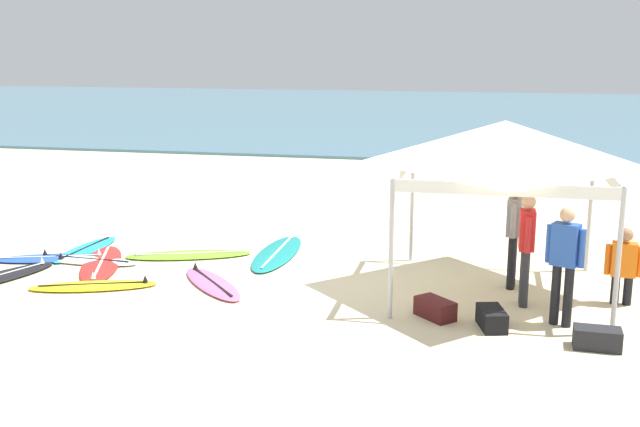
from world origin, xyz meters
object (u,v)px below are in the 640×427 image
Objects in this scene: canopy_tent at (504,144)px; gear_bag_by_pole at (435,309)px; surfboard_lime at (188,255)px; person_blue at (564,258)px; surfboard_white at (85,260)px; person_grey at (514,229)px; surfboard_teal at (277,253)px; surfboard_blue at (52,258)px; surfboard_pink at (212,283)px; person_orange at (624,263)px; person_red at (526,242)px; gear_bag_on_sand at (492,318)px; surfboard_red at (101,264)px; surfboard_cyan at (86,249)px; gear_bag_near_tent at (597,338)px; surfboard_yellow at (94,286)px.

canopy_tent reaches higher than gear_bag_by_pole.
surfboard_lime is 6.92m from person_blue.
person_grey is at bearing 0.83° from surfboard_white.
surfboard_teal is at bearing 151.08° from person_blue.
surfboard_blue is (-2.37, -0.74, 0.00)m from surfboard_lime.
surfboard_pink is 6.47m from person_orange.
person_red is at bearing -79.21° from person_grey.
surfboard_white is at bearing 163.30° from surfboard_pink.
person_red is at bearing -166.00° from person_orange.
person_blue is (6.49, -2.22, 0.95)m from surfboard_lime.
gear_bag_on_sand is at bearing -16.38° from gear_bag_by_pole.
person_grey reaches higher than surfboard_red.
surfboard_cyan is 9.43m from gear_bag_near_tent.
surfboard_pink is 0.72× the size of surfboard_teal.
gear_bag_near_tent reaches higher than surfboard_blue.
gear_bag_by_pole is at bearing 161.89° from gear_bag_near_tent.
person_grey is 1.00× the size of person_blue.
surfboard_pink is 3.51m from surfboard_blue.
surfboard_teal is at bearing 165.57° from person_grey.
canopy_tent reaches higher than surfboard_blue.
surfboard_blue is 1.09m from surfboard_red.
gear_bag_on_sand is at bearing -143.14° from person_orange.
surfboard_white is at bearing 174.60° from person_red.
surfboard_pink and surfboard_cyan have the same top height.
gear_bag_near_tent is at bearing -19.12° from gear_bag_on_sand.
surfboard_blue is 8.46m from person_red.
canopy_tent reaches higher than surfboard_red.
surfboard_pink is at bearing 16.22° from surfboard_yellow.
person_grey is 2.85× the size of gear_bag_near_tent.
gear_bag_near_tent is at bearing -13.99° from surfboard_pink.
gear_bag_on_sand is (0.80, -0.24, 0.00)m from gear_bag_by_pole.
surfboard_lime and surfboard_teal have the same top height.
person_orange is (1.46, 0.36, -0.33)m from person_red.
surfboard_red is at bearing 112.65° from surfboard_yellow.
surfboard_blue is 1.27× the size of person_grey.
surfboard_pink is 1.10× the size of person_grey.
gear_bag_by_pole is (-0.89, -1.40, -2.25)m from canopy_tent.
surfboard_lime and surfboard_yellow have the same top height.
surfboard_yellow is 7.74m from gear_bag_near_tent.
person_orange is at bearing -6.20° from surfboard_cyan.
person_blue is at bearing -18.91° from surfboard_lime.
surfboard_teal is at bearing 165.06° from person_orange.
gear_bag_near_tent is (5.28, -3.48, 0.10)m from surfboard_teal.
person_orange reaches higher than surfboard_blue.
surfboard_red is (-2.34, 0.65, -0.00)m from surfboard_pink.
gear_bag_by_pole is at bearing -177.37° from person_blue.
surfboard_teal is 1.26× the size of surfboard_white.
person_blue is (5.44, -0.67, 0.95)m from surfboard_pink.
surfboard_yellow is at bearing 178.93° from person_blue.
surfboard_white is (-2.75, 0.82, -0.00)m from surfboard_pink.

